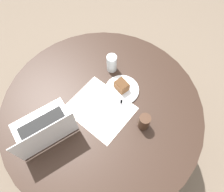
# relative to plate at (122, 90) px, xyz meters

# --- Properties ---
(ground_plane) EXTENTS (12.00, 12.00, 0.00)m
(ground_plane) POSITION_rel_plate_xyz_m (0.07, -0.16, -0.76)
(ground_plane) COLOR #6B5B4C
(dining_table) EXTENTS (1.22, 1.22, 0.76)m
(dining_table) POSITION_rel_plate_xyz_m (0.07, -0.16, -0.13)
(dining_table) COLOR black
(dining_table) RESTS_ON ground_plane
(paper_document) EXTENTS (0.45, 0.43, 0.00)m
(paper_document) POSITION_rel_plate_xyz_m (0.06, -0.17, -0.00)
(paper_document) COLOR white
(paper_document) RESTS_ON dining_table
(plate) EXTENTS (0.21, 0.21, 0.01)m
(plate) POSITION_rel_plate_xyz_m (0.00, 0.00, 0.00)
(plate) COLOR silver
(plate) RESTS_ON dining_table
(cake_slice) EXTENTS (0.09, 0.08, 0.06)m
(cake_slice) POSITION_rel_plate_xyz_m (-0.01, 0.00, 0.04)
(cake_slice) COLOR brown
(cake_slice) RESTS_ON plate
(fork) EXTENTS (0.16, 0.09, 0.00)m
(fork) POSITION_rel_plate_xyz_m (0.03, -0.02, 0.01)
(fork) COLOR silver
(fork) RESTS_ON plate
(coffee_glass) EXTENTS (0.06, 0.06, 0.11)m
(coffee_glass) POSITION_rel_plate_xyz_m (0.26, 0.02, 0.05)
(coffee_glass) COLOR #3D2619
(coffee_glass) RESTS_ON dining_table
(water_glass) EXTENTS (0.07, 0.07, 0.12)m
(water_glass) POSITION_rel_plate_xyz_m (-0.18, 0.00, 0.06)
(water_glass) COLOR silver
(water_glass) RESTS_ON dining_table
(laptop) EXTENTS (0.29, 0.37, 0.24)m
(laptop) POSITION_rel_plate_xyz_m (0.08, -0.51, 0.04)
(laptop) COLOR silver
(laptop) RESTS_ON dining_table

